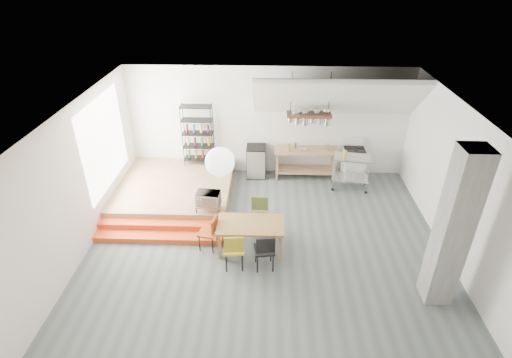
{
  "coord_description": "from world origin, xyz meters",
  "views": [
    {
      "loc": [
        0.03,
        -7.27,
        5.86
      ],
      "look_at": [
        -0.25,
        0.8,
        1.25
      ],
      "focal_mm": 28.0,
      "sensor_mm": 36.0,
      "label": 1
    }
  ],
  "objects_px": {
    "stove": "(353,163)",
    "mini_fridge": "(256,161)",
    "dining_table": "(250,226)",
    "rolling_cart": "(351,168)"
  },
  "relations": [
    {
      "from": "stove",
      "to": "rolling_cart",
      "type": "relative_size",
      "value": 1.11
    },
    {
      "from": "dining_table",
      "to": "rolling_cart",
      "type": "xyz_separation_m",
      "value": [
        2.67,
        2.77,
        0.02
      ]
    },
    {
      "from": "stove",
      "to": "rolling_cart",
      "type": "xyz_separation_m",
      "value": [
        -0.17,
        -0.58,
        0.16
      ]
    },
    {
      "from": "stove",
      "to": "mini_fridge",
      "type": "bearing_deg",
      "value": 179.11
    },
    {
      "from": "stove",
      "to": "mini_fridge",
      "type": "xyz_separation_m",
      "value": [
        -2.83,
        0.04,
        -0.01
      ]
    },
    {
      "from": "dining_table",
      "to": "mini_fridge",
      "type": "bearing_deg",
      "value": 89.83
    },
    {
      "from": "stove",
      "to": "rolling_cart",
      "type": "bearing_deg",
      "value": -105.94
    },
    {
      "from": "dining_table",
      "to": "mini_fridge",
      "type": "relative_size",
      "value": 1.53
    },
    {
      "from": "stove",
      "to": "mini_fridge",
      "type": "distance_m",
      "value": 2.83
    },
    {
      "from": "stove",
      "to": "dining_table",
      "type": "bearing_deg",
      "value": -130.24
    }
  ]
}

